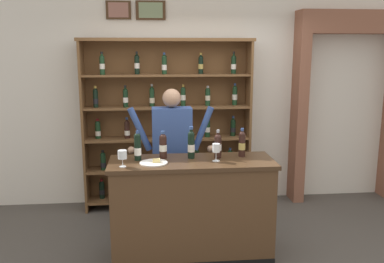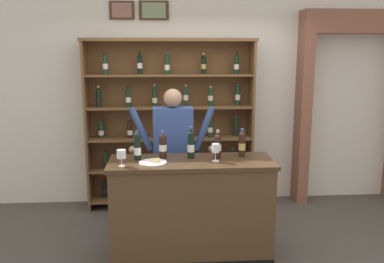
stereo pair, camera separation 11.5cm
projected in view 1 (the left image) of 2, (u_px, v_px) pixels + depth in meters
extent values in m
cube|color=#47423D|center=(210.00, 256.00, 4.21)|extent=(14.00, 14.00, 0.02)
cube|color=silver|center=(193.00, 71.00, 5.53)|extent=(12.00, 0.16, 3.57)
cube|color=#422B19|center=(118.00, 10.00, 5.19)|extent=(0.31, 0.02, 0.23)
cube|color=#905D50|center=(118.00, 10.00, 5.18)|extent=(0.25, 0.01, 0.18)
cube|color=#422B19|center=(151.00, 10.00, 5.23)|extent=(0.38, 0.02, 0.24)
cube|color=gray|center=(151.00, 10.00, 5.22)|extent=(0.30, 0.01, 0.19)
cube|color=brown|center=(84.00, 127.00, 5.21)|extent=(0.03, 0.33, 2.20)
cube|color=brown|center=(248.00, 124.00, 5.42)|extent=(0.03, 0.33, 2.20)
cube|color=brown|center=(167.00, 123.00, 5.47)|extent=(2.14, 0.02, 2.20)
cube|color=brown|center=(168.00, 198.00, 5.51)|extent=(2.08, 0.31, 0.03)
cylinder|color=black|center=(102.00, 191.00, 5.44)|extent=(0.07, 0.07, 0.19)
sphere|color=black|center=(102.00, 184.00, 5.42)|extent=(0.07, 0.07, 0.07)
cylinder|color=black|center=(102.00, 182.00, 5.41)|extent=(0.03, 0.03, 0.07)
cylinder|color=maroon|center=(101.00, 180.00, 5.41)|extent=(0.04, 0.04, 0.03)
cylinder|color=black|center=(102.00, 192.00, 5.44)|extent=(0.07, 0.07, 0.06)
cylinder|color=black|center=(125.00, 191.00, 5.43)|extent=(0.07, 0.07, 0.19)
sphere|color=black|center=(125.00, 184.00, 5.41)|extent=(0.07, 0.07, 0.07)
cylinder|color=black|center=(125.00, 182.00, 5.41)|extent=(0.03, 0.03, 0.06)
cylinder|color=maroon|center=(125.00, 181.00, 5.40)|extent=(0.03, 0.03, 0.03)
cylinder|color=silver|center=(125.00, 192.00, 5.43)|extent=(0.07, 0.07, 0.06)
cylinder|color=black|center=(149.00, 191.00, 5.45)|extent=(0.07, 0.07, 0.20)
sphere|color=black|center=(148.00, 183.00, 5.43)|extent=(0.07, 0.07, 0.07)
cylinder|color=black|center=(148.00, 182.00, 5.43)|extent=(0.03, 0.03, 0.06)
cylinder|color=#99999E|center=(148.00, 180.00, 5.42)|extent=(0.03, 0.03, 0.03)
cylinder|color=beige|center=(149.00, 192.00, 5.45)|extent=(0.07, 0.07, 0.06)
cylinder|color=black|center=(170.00, 190.00, 5.49)|extent=(0.07, 0.07, 0.19)
sphere|color=black|center=(169.00, 183.00, 5.47)|extent=(0.07, 0.07, 0.07)
cylinder|color=black|center=(169.00, 181.00, 5.47)|extent=(0.03, 0.03, 0.06)
cylinder|color=black|center=(169.00, 179.00, 5.46)|extent=(0.04, 0.04, 0.03)
cylinder|color=silver|center=(170.00, 192.00, 5.49)|extent=(0.07, 0.07, 0.06)
cylinder|color=black|center=(188.00, 189.00, 5.51)|extent=(0.07, 0.07, 0.19)
sphere|color=black|center=(188.00, 182.00, 5.49)|extent=(0.07, 0.07, 0.07)
cylinder|color=black|center=(188.00, 180.00, 5.48)|extent=(0.03, 0.03, 0.07)
cylinder|color=#99999E|center=(188.00, 178.00, 5.48)|extent=(0.03, 0.03, 0.03)
cylinder|color=silver|center=(188.00, 190.00, 5.51)|extent=(0.07, 0.07, 0.06)
cylinder|color=black|center=(214.00, 190.00, 5.52)|extent=(0.07, 0.07, 0.19)
sphere|color=black|center=(214.00, 182.00, 5.50)|extent=(0.07, 0.07, 0.07)
cylinder|color=black|center=(214.00, 180.00, 5.49)|extent=(0.03, 0.03, 0.07)
cylinder|color=navy|center=(214.00, 179.00, 5.49)|extent=(0.03, 0.03, 0.03)
cylinder|color=black|center=(214.00, 189.00, 5.51)|extent=(0.07, 0.07, 0.06)
cylinder|color=#19381E|center=(231.00, 187.00, 5.59)|extent=(0.07, 0.07, 0.20)
sphere|color=#19381E|center=(231.00, 180.00, 5.57)|extent=(0.07, 0.07, 0.07)
cylinder|color=#19381E|center=(231.00, 177.00, 5.56)|extent=(0.03, 0.03, 0.08)
cylinder|color=maroon|center=(231.00, 175.00, 5.56)|extent=(0.03, 0.03, 0.03)
cylinder|color=silver|center=(231.00, 187.00, 5.59)|extent=(0.07, 0.07, 0.06)
cube|color=brown|center=(168.00, 168.00, 5.43)|extent=(2.08, 0.31, 0.02)
cylinder|color=black|center=(103.00, 163.00, 5.30)|extent=(0.07, 0.07, 0.19)
sphere|color=black|center=(103.00, 155.00, 5.28)|extent=(0.07, 0.07, 0.07)
cylinder|color=black|center=(103.00, 153.00, 5.28)|extent=(0.03, 0.03, 0.06)
cylinder|color=black|center=(103.00, 151.00, 5.28)|extent=(0.04, 0.04, 0.03)
cylinder|color=black|center=(103.00, 165.00, 5.31)|extent=(0.07, 0.07, 0.06)
cylinder|color=#19381E|center=(137.00, 161.00, 5.38)|extent=(0.07, 0.07, 0.20)
sphere|color=#19381E|center=(137.00, 153.00, 5.36)|extent=(0.07, 0.07, 0.07)
cylinder|color=#19381E|center=(137.00, 151.00, 5.35)|extent=(0.03, 0.03, 0.07)
cylinder|color=#99999E|center=(137.00, 149.00, 5.34)|extent=(0.03, 0.03, 0.03)
cylinder|color=beige|center=(137.00, 162.00, 5.38)|extent=(0.07, 0.07, 0.06)
cylinder|color=black|center=(171.00, 161.00, 5.40)|extent=(0.07, 0.07, 0.19)
sphere|color=black|center=(171.00, 153.00, 5.38)|extent=(0.07, 0.07, 0.07)
cylinder|color=black|center=(171.00, 151.00, 5.38)|extent=(0.03, 0.03, 0.06)
cylinder|color=navy|center=(171.00, 150.00, 5.37)|extent=(0.03, 0.03, 0.03)
cylinder|color=beige|center=(171.00, 161.00, 5.40)|extent=(0.07, 0.07, 0.06)
cylinder|color=#19381E|center=(197.00, 159.00, 5.47)|extent=(0.07, 0.07, 0.20)
sphere|color=#19381E|center=(197.00, 151.00, 5.45)|extent=(0.07, 0.07, 0.07)
cylinder|color=#19381E|center=(197.00, 149.00, 5.45)|extent=(0.03, 0.03, 0.06)
cylinder|color=black|center=(197.00, 148.00, 5.44)|extent=(0.03, 0.03, 0.03)
cylinder|color=beige|center=(197.00, 160.00, 5.47)|extent=(0.07, 0.07, 0.06)
cylinder|color=black|center=(230.00, 160.00, 5.46)|extent=(0.07, 0.07, 0.19)
sphere|color=black|center=(230.00, 152.00, 5.44)|extent=(0.07, 0.07, 0.07)
cylinder|color=black|center=(230.00, 150.00, 5.44)|extent=(0.03, 0.03, 0.06)
cylinder|color=navy|center=(230.00, 149.00, 5.43)|extent=(0.03, 0.03, 0.03)
cylinder|color=tan|center=(230.00, 161.00, 5.46)|extent=(0.07, 0.07, 0.06)
cube|color=brown|center=(168.00, 138.00, 5.35)|extent=(2.08, 0.31, 0.02)
cylinder|color=#19381E|center=(98.00, 131.00, 5.27)|extent=(0.07, 0.07, 0.19)
sphere|color=#19381E|center=(98.00, 123.00, 5.25)|extent=(0.07, 0.07, 0.07)
cylinder|color=#19381E|center=(98.00, 121.00, 5.24)|extent=(0.03, 0.03, 0.06)
cylinder|color=maroon|center=(97.00, 120.00, 5.24)|extent=(0.04, 0.04, 0.03)
cylinder|color=silver|center=(98.00, 133.00, 5.27)|extent=(0.07, 0.07, 0.06)
cylinder|color=black|center=(127.00, 131.00, 5.27)|extent=(0.07, 0.07, 0.19)
sphere|color=black|center=(127.00, 123.00, 5.25)|extent=(0.07, 0.07, 0.07)
cylinder|color=black|center=(127.00, 121.00, 5.25)|extent=(0.03, 0.03, 0.08)
cylinder|color=navy|center=(127.00, 118.00, 5.24)|extent=(0.03, 0.03, 0.03)
cylinder|color=silver|center=(127.00, 133.00, 5.28)|extent=(0.07, 0.07, 0.06)
cylinder|color=#19381E|center=(157.00, 131.00, 5.29)|extent=(0.07, 0.07, 0.19)
sphere|color=#19381E|center=(157.00, 123.00, 5.27)|extent=(0.07, 0.07, 0.07)
cylinder|color=#19381E|center=(157.00, 121.00, 5.26)|extent=(0.03, 0.03, 0.07)
cylinder|color=#99999E|center=(157.00, 119.00, 5.26)|extent=(0.03, 0.03, 0.03)
cylinder|color=beige|center=(157.00, 131.00, 5.29)|extent=(0.07, 0.07, 0.06)
cylinder|color=black|center=(184.00, 129.00, 5.37)|extent=(0.07, 0.07, 0.20)
sphere|color=black|center=(183.00, 121.00, 5.35)|extent=(0.07, 0.07, 0.07)
cylinder|color=black|center=(183.00, 118.00, 5.34)|extent=(0.03, 0.03, 0.08)
cylinder|color=#99999E|center=(183.00, 116.00, 5.34)|extent=(0.03, 0.03, 0.03)
cylinder|color=silver|center=(184.00, 131.00, 5.37)|extent=(0.07, 0.07, 0.06)
cylinder|color=#19381E|center=(207.00, 129.00, 5.36)|extent=(0.07, 0.07, 0.20)
sphere|color=#19381E|center=(208.00, 121.00, 5.34)|extent=(0.07, 0.07, 0.07)
cylinder|color=#19381E|center=(208.00, 119.00, 5.33)|extent=(0.03, 0.03, 0.07)
cylinder|color=#B79338|center=(208.00, 117.00, 5.33)|extent=(0.04, 0.04, 0.03)
cylinder|color=silver|center=(207.00, 129.00, 5.36)|extent=(0.07, 0.07, 0.06)
cylinder|color=black|center=(233.00, 129.00, 5.43)|extent=(0.07, 0.07, 0.19)
sphere|color=black|center=(233.00, 121.00, 5.41)|extent=(0.07, 0.07, 0.07)
cylinder|color=black|center=(233.00, 119.00, 5.40)|extent=(0.03, 0.03, 0.07)
cylinder|color=navy|center=(233.00, 117.00, 5.40)|extent=(0.03, 0.03, 0.03)
cylinder|color=black|center=(233.00, 130.00, 5.43)|extent=(0.07, 0.07, 0.06)
cube|color=brown|center=(167.00, 107.00, 5.27)|extent=(2.08, 0.31, 0.02)
cylinder|color=black|center=(96.00, 99.00, 5.14)|extent=(0.06, 0.06, 0.20)
sphere|color=black|center=(95.00, 91.00, 5.12)|extent=(0.06, 0.06, 0.06)
cylinder|color=black|center=(95.00, 89.00, 5.11)|extent=(0.03, 0.03, 0.07)
cylinder|color=#B79338|center=(95.00, 87.00, 5.11)|extent=(0.03, 0.03, 0.03)
cylinder|color=black|center=(96.00, 101.00, 5.14)|extent=(0.07, 0.07, 0.06)
cylinder|color=black|center=(126.00, 99.00, 5.16)|extent=(0.06, 0.06, 0.20)
sphere|color=black|center=(125.00, 91.00, 5.14)|extent=(0.06, 0.06, 0.06)
cylinder|color=black|center=(125.00, 89.00, 5.13)|extent=(0.03, 0.03, 0.07)
cylinder|color=black|center=(125.00, 86.00, 5.13)|extent=(0.03, 0.03, 0.03)
cylinder|color=silver|center=(126.00, 100.00, 5.16)|extent=(0.07, 0.07, 0.06)
cylinder|color=#19381E|center=(152.00, 98.00, 5.25)|extent=(0.06, 0.06, 0.21)
sphere|color=#19381E|center=(152.00, 90.00, 5.23)|extent=(0.06, 0.06, 0.06)
cylinder|color=#19381E|center=(152.00, 87.00, 5.22)|extent=(0.03, 0.03, 0.07)
cylinder|color=#99999E|center=(152.00, 85.00, 5.22)|extent=(0.03, 0.03, 0.03)
cylinder|color=beige|center=(152.00, 100.00, 5.26)|extent=(0.07, 0.07, 0.07)
cylinder|color=#19381E|center=(183.00, 98.00, 5.26)|extent=(0.06, 0.06, 0.21)
sphere|color=#19381E|center=(183.00, 90.00, 5.24)|extent=(0.06, 0.06, 0.06)
cylinder|color=#19381E|center=(183.00, 87.00, 5.24)|extent=(0.02, 0.02, 0.06)
cylinder|color=#B79338|center=(183.00, 86.00, 5.23)|extent=(0.03, 0.03, 0.03)
cylinder|color=silver|center=(183.00, 97.00, 5.26)|extent=(0.07, 0.07, 0.07)
cylinder|color=#19381E|center=(208.00, 98.00, 5.29)|extent=(0.06, 0.06, 0.20)
sphere|color=#19381E|center=(208.00, 90.00, 5.27)|extent=(0.06, 0.06, 0.06)
cylinder|color=#19381E|center=(208.00, 88.00, 5.26)|extent=(0.03, 0.03, 0.06)
cylinder|color=#99999E|center=(208.00, 87.00, 5.26)|extent=(0.03, 0.03, 0.03)
cylinder|color=beige|center=(208.00, 98.00, 5.29)|extent=(0.07, 0.07, 0.06)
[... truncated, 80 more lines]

